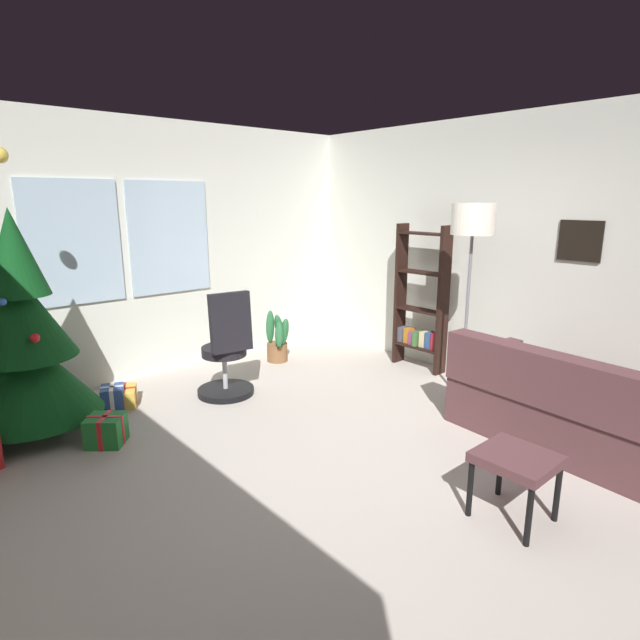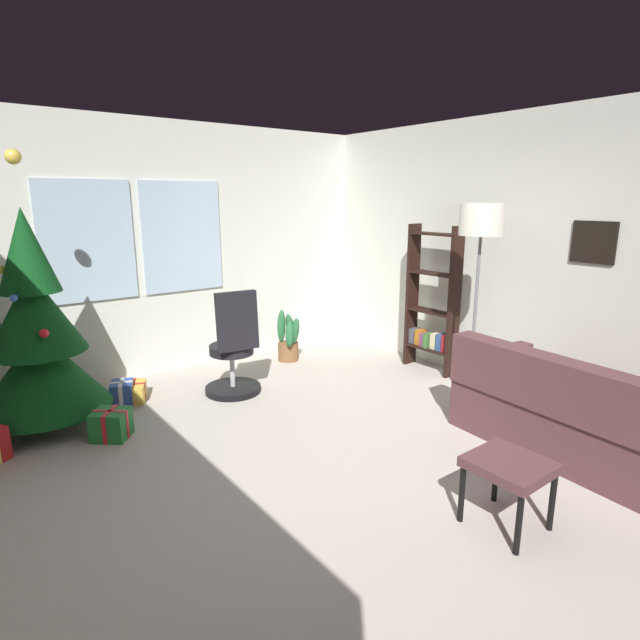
% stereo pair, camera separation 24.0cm
% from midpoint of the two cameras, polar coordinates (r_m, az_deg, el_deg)
% --- Properties ---
extents(ground_plane, '(4.94, 6.13, 0.10)m').
position_cam_midpoint_polar(ground_plane, '(3.75, 5.82, -18.23)').
color(ground_plane, '#B8AEA4').
extents(wall_back_with_windows, '(4.94, 0.12, 2.73)m').
position_cam_midpoint_polar(wall_back_with_windows, '(5.87, -15.47, 7.68)').
color(wall_back_with_windows, silver).
rests_on(wall_back_with_windows, ground_plane).
extents(wall_right_with_frames, '(0.12, 6.13, 2.73)m').
position_cam_midpoint_polar(wall_right_with_frames, '(5.30, 26.63, 6.09)').
color(wall_right_with_frames, silver).
rests_on(wall_right_with_frames, ground_plane).
extents(couch, '(1.78, 2.15, 0.82)m').
position_cam_midpoint_polar(couch, '(4.52, 32.25, -9.95)').
color(couch, '#553336').
rests_on(couch, ground_plane).
extents(footstool, '(0.41, 0.44, 0.43)m').
position_cam_midpoint_polar(footstool, '(3.34, 22.47, -15.33)').
color(footstool, '#553336').
rests_on(footstool, ground_plane).
extents(holiday_tree, '(1.07, 1.07, 2.29)m').
position_cam_midpoint_polar(holiday_tree, '(4.80, -27.88, -1.94)').
color(holiday_tree, '#4C331E').
rests_on(holiday_tree, ground_plane).
extents(gift_box_green, '(0.37, 0.36, 0.24)m').
position_cam_midpoint_polar(gift_box_green, '(4.53, -20.98, -10.91)').
color(gift_box_green, '#1E722D').
rests_on(gift_box_green, ground_plane).
extents(gift_box_gold, '(0.34, 0.38, 0.17)m').
position_cam_midpoint_polar(gift_box_gold, '(5.27, -19.02, -7.68)').
color(gift_box_gold, gold).
rests_on(gift_box_gold, ground_plane).
extents(gift_box_blue, '(0.27, 0.29, 0.23)m').
position_cam_midpoint_polar(gift_box_blue, '(5.19, -20.09, -7.75)').
color(gift_box_blue, '#2D4C99').
rests_on(gift_box_blue, ground_plane).
extents(office_chair, '(0.56, 0.56, 1.07)m').
position_cam_midpoint_polar(office_chair, '(5.08, -8.32, -3.89)').
color(office_chair, black).
rests_on(office_chair, ground_plane).
extents(bookshelf, '(0.18, 0.64, 1.64)m').
position_cam_midpoint_polar(bookshelf, '(5.85, 13.58, 1.29)').
color(bookshelf, black).
rests_on(bookshelf, ground_plane).
extents(floor_lamp, '(0.39, 0.39, 1.88)m').
position_cam_midpoint_polar(floor_lamp, '(4.81, 19.00, 9.26)').
color(floor_lamp, slate).
rests_on(floor_lamp, ground_plane).
extents(potted_plant, '(0.33, 0.37, 0.62)m').
position_cam_midpoint_polar(potted_plant, '(6.11, -2.44, -2.29)').
color(potted_plant, brown).
rests_on(potted_plant, ground_plane).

